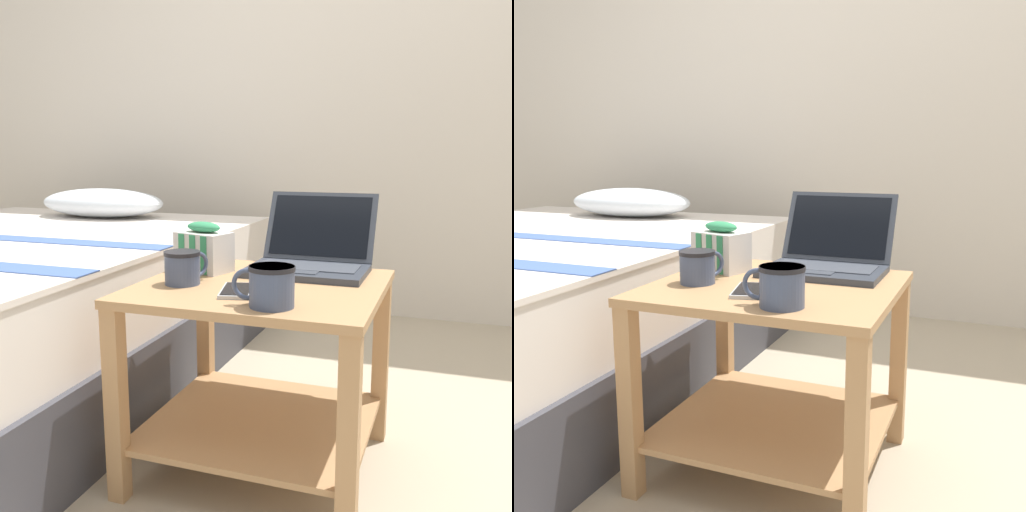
% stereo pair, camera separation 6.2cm
% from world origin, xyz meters
% --- Properties ---
extents(ground_plane, '(8.00, 8.00, 0.00)m').
position_xyz_m(ground_plane, '(0.00, 0.00, 0.00)').
color(ground_plane, tan).
extents(back_wall, '(8.00, 0.05, 2.50)m').
position_xyz_m(back_wall, '(0.00, 1.62, 1.25)').
color(back_wall, beige).
rests_on(back_wall, ground_plane).
extents(bed, '(1.62, 1.92, 0.67)m').
position_xyz_m(bed, '(-1.19, 0.37, 0.27)').
color(bed, '#3F3F47').
rests_on(bed, ground_plane).
extents(bedside_table, '(0.62, 0.58, 0.51)m').
position_xyz_m(bedside_table, '(0.00, 0.00, 0.33)').
color(bedside_table, tan).
rests_on(bedside_table, ground_plane).
extents(laptop, '(0.33, 0.33, 0.21)m').
position_xyz_m(laptop, '(0.08, 0.20, 0.56)').
color(laptop, '#333842').
rests_on(laptop, bedside_table).
extents(mug_front_left, '(0.09, 0.12, 0.09)m').
position_xyz_m(mug_front_left, '(-0.19, -0.07, 0.56)').
color(mug_front_left, '#3F4C6B').
rests_on(mug_front_left, bedside_table).
extents(mug_front_right, '(0.14, 0.10, 0.09)m').
position_xyz_m(mug_front_right, '(0.09, -0.21, 0.56)').
color(mug_front_right, '#3F4C6B').
rests_on(mug_front_right, bedside_table).
extents(snack_bag, '(0.17, 0.13, 0.14)m').
position_xyz_m(snack_bag, '(-0.21, 0.09, 0.58)').
color(snack_bag, silver).
rests_on(snack_bag, bedside_table).
extents(cell_phone, '(0.11, 0.16, 0.01)m').
position_xyz_m(cell_phone, '(-0.03, -0.11, 0.52)').
color(cell_phone, '#B7BABC').
rests_on(cell_phone, bedside_table).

